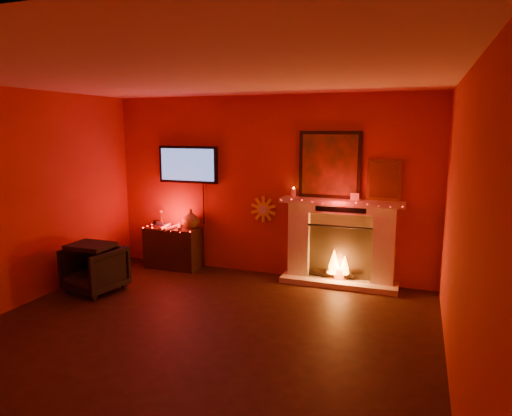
{
  "coord_description": "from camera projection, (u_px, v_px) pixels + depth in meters",
  "views": [
    {
      "loc": [
        2.15,
        -3.97,
        2.21
      ],
      "look_at": [
        0.11,
        1.7,
        1.16
      ],
      "focal_mm": 32.0,
      "sensor_mm": 36.0,
      "label": 1
    }
  ],
  "objects": [
    {
      "name": "room",
      "position": [
        188.0,
        216.0,
        4.55
      ],
      "size": [
        5.0,
        5.0,
        5.0
      ],
      "color": "black",
      "rests_on": "ground"
    },
    {
      "name": "fireplace",
      "position": [
        340.0,
        234.0,
        6.49
      ],
      "size": [
        1.72,
        0.4,
        2.18
      ],
      "color": "beige",
      "rests_on": "floor"
    },
    {
      "name": "tv",
      "position": [
        188.0,
        165.0,
        7.2
      ],
      "size": [
        1.0,
        0.07,
        1.24
      ],
      "color": "black",
      "rests_on": "room"
    },
    {
      "name": "sunburst_clock",
      "position": [
        263.0,
        209.0,
        6.92
      ],
      "size": [
        0.4,
        0.03,
        0.4
      ],
      "color": "yellow",
      "rests_on": "room"
    },
    {
      "name": "console_table",
      "position": [
        175.0,
        244.0,
        7.3
      ],
      "size": [
        0.87,
        0.54,
        0.96
      ],
      "color": "black",
      "rests_on": "floor"
    },
    {
      "name": "armchair",
      "position": [
        95.0,
        269.0,
        6.22
      ],
      "size": [
        0.79,
        0.81,
        0.63
      ],
      "primitive_type": "imported",
      "rotation": [
        0.0,
        0.0,
        -0.2
      ],
      "color": "black",
      "rests_on": "floor"
    }
  ]
}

